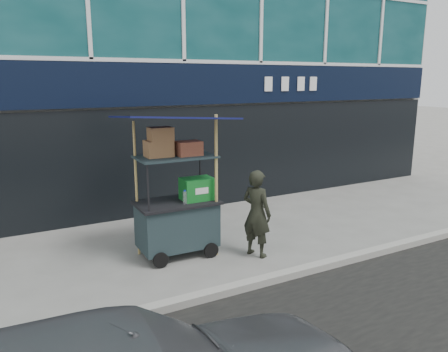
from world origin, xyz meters
TOP-DOWN VIEW (x-y plane):
  - ground at (0.00, 0.00)m, footprint 80.00×80.00m
  - curb at (0.00, -0.20)m, footprint 80.00×0.18m
  - vendor_cart at (-1.21, 1.49)m, footprint 1.87×1.34m
  - vendor_man at (-0.04, 0.81)m, footprint 0.55×0.65m

SIDE VIEW (x-z plane):
  - ground at x=0.00m, z-range 0.00..0.00m
  - curb at x=0.00m, z-range 0.00..0.12m
  - vendor_man at x=-0.04m, z-range 0.00..1.53m
  - vendor_cart at x=-1.21m, z-range -0.37..2.13m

